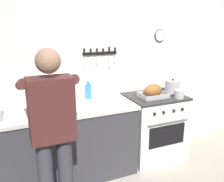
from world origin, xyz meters
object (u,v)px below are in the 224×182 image
(stock_pot, at_px, (172,87))
(cutting_board, at_px, (43,111))
(saucepan, at_px, (179,94))
(bottle_hot_sauce, at_px, (39,103))
(bottle_olive_oil, at_px, (33,96))
(bottle_dish_soap, at_px, (88,91))
(roasting_pan, at_px, (153,92))
(person_cook, at_px, (52,129))
(stove, at_px, (154,126))
(bottle_cooking_oil, at_px, (46,99))

(stock_pot, bearing_deg, cutting_board, -177.74)
(saucepan, height_order, bottle_hot_sauce, bottle_hot_sauce)
(cutting_board, distance_m, bottle_olive_oil, 0.27)
(bottle_olive_oil, bearing_deg, bottle_dish_soap, 2.88)
(roasting_pan, height_order, cutting_board, roasting_pan)
(stock_pot, distance_m, bottle_hot_sauce, 1.80)
(bottle_olive_oil, bearing_deg, person_cook, -85.77)
(cutting_board, distance_m, bottle_hot_sauce, 0.13)
(stove, distance_m, bottle_cooking_oil, 1.53)
(person_cook, bearing_deg, stove, -58.89)
(stock_pot, xyz_separation_m, saucepan, (-0.07, -0.24, -0.03))
(person_cook, xyz_separation_m, bottle_dish_soap, (0.62, 0.87, 0.05))
(stove, distance_m, bottle_olive_oil, 1.67)
(person_cook, distance_m, bottle_hot_sauce, 0.71)
(person_cook, bearing_deg, roasting_pan, -60.02)
(saucepan, xyz_separation_m, cutting_board, (-1.70, 0.17, -0.05))
(stock_pot, xyz_separation_m, cutting_board, (-1.78, -0.07, -0.08))
(stock_pot, distance_m, saucepan, 0.26)
(saucepan, bearing_deg, bottle_dish_soap, 157.71)
(cutting_board, bearing_deg, stock_pot, 2.26)
(person_cook, height_order, bottle_hot_sauce, person_cook)
(stove, xyz_separation_m, bottle_olive_oil, (-1.55, 0.19, 0.58))
(stove, xyz_separation_m, bottle_dish_soap, (-0.87, 0.23, 0.55))
(saucepan, bearing_deg, roasting_pan, 153.51)
(bottle_dish_soap, xyz_separation_m, bottle_cooking_oil, (-0.56, -0.19, 0.02))
(stove, distance_m, bottle_hot_sauce, 1.60)
(stove, height_order, saucepan, saucepan)
(person_cook, height_order, saucepan, person_cook)
(saucepan, distance_m, bottle_hot_sauce, 1.75)
(saucepan, bearing_deg, person_cook, -166.04)
(stove, bearing_deg, roasting_pan, -140.24)
(stove, bearing_deg, bottle_cooking_oil, 178.28)
(bottle_dish_soap, bearing_deg, bottle_cooking_oil, -161.55)
(saucepan, bearing_deg, bottle_olive_oil, 166.89)
(bottle_cooking_oil, bearing_deg, roasting_pan, -4.71)
(person_cook, relative_size, cutting_board, 4.61)
(stove, xyz_separation_m, cutting_board, (-1.48, -0.04, 0.46))
(roasting_pan, distance_m, bottle_dish_soap, 0.84)
(stove, bearing_deg, bottle_dish_soap, 165.29)
(person_cook, relative_size, bottle_olive_oil, 5.43)
(bottle_dish_soap, bearing_deg, person_cook, -125.41)
(stove, relative_size, bottle_cooking_oil, 3.15)
(roasting_pan, height_order, bottle_dish_soap, bottle_dish_soap)
(person_cook, distance_m, bottle_olive_oil, 0.84)
(stove, bearing_deg, saucepan, -44.76)
(saucepan, bearing_deg, cutting_board, 174.14)
(person_cook, distance_m, roasting_pan, 1.52)
(person_cook, xyz_separation_m, bottle_hot_sauce, (-0.02, 0.70, 0.02))
(saucepan, height_order, bottle_cooking_oil, bottle_cooking_oil)
(person_cook, relative_size, bottle_cooking_oil, 5.82)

